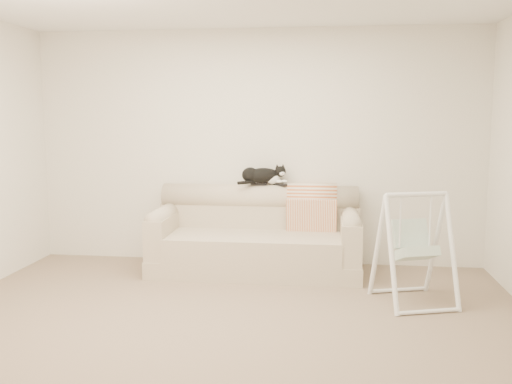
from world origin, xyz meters
The scene contains 8 objects.
ground_plane centered at (0.00, 0.00, 0.00)m, with size 5.00×5.00×0.00m, color #7A6755.
room_shell centered at (0.00, 0.00, 1.53)m, with size 5.04×4.04×2.60m.
sofa centered at (0.04, 1.62, 0.35)m, with size 2.20×0.93×0.90m.
remote_a centered at (0.04, 1.85, 0.91)m, with size 0.18×0.05×0.03m.
remote_b centered at (0.28, 1.84, 0.91)m, with size 0.17×0.14×0.02m.
tuxedo_cat centered at (0.08, 1.85, 1.00)m, with size 0.54×0.37×0.22m.
throw_blanket centered at (0.63, 1.84, 0.72)m, with size 0.53×0.38×0.58m.
baby_swing centered at (1.56, 0.73, 0.50)m, with size 0.77×0.80×1.00m.
Camera 1 is at (0.78, -4.33, 1.66)m, focal length 40.00 mm.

